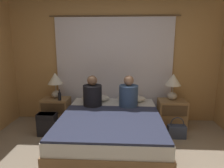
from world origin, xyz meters
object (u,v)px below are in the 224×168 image
(nightstand_right, at_px, (172,114))
(person_left_in_bed, at_px, (92,94))
(backpack_on_floor, at_px, (47,123))
(beer_bottle_on_left_stand, at_px, (60,96))
(lamp_left, at_px, (55,82))
(bed, at_px, (111,130))
(pillow_left, at_px, (96,98))
(nightstand_left, at_px, (56,112))
(person_right_in_bed, at_px, (129,95))
(handbag_on_floor, at_px, (177,131))
(lamp_right, at_px, (173,83))
(pillow_right, at_px, (131,98))

(nightstand_right, relative_size, person_left_in_bed, 0.95)
(backpack_on_floor, bearing_deg, beer_bottle_on_left_stand, 69.36)
(lamp_left, bearing_deg, beer_bottle_on_left_stand, -52.94)
(bed, bearing_deg, beer_bottle_on_left_stand, 150.40)
(pillow_left, bearing_deg, backpack_on_floor, -145.50)
(nightstand_left, relative_size, backpack_on_floor, 1.34)
(person_right_in_bed, bearing_deg, bed, -125.00)
(nightstand_left, height_order, handbag_on_floor, nightstand_left)
(nightstand_left, relative_size, person_right_in_bed, 0.94)
(person_right_in_bed, bearing_deg, lamp_right, 20.98)
(person_right_in_bed, bearing_deg, person_left_in_bed, 180.00)
(pillow_right, bearing_deg, beer_bottle_on_left_stand, -171.94)
(person_right_in_bed, height_order, handbag_on_floor, person_right_in_bed)
(pillow_right, bearing_deg, nightstand_right, -6.21)
(beer_bottle_on_left_stand, bearing_deg, pillow_right, 8.06)
(bed, bearing_deg, nightstand_left, 148.86)
(nightstand_left, height_order, person_left_in_bed, person_left_in_bed)
(nightstand_left, xyz_separation_m, person_right_in_bed, (1.42, -0.28, 0.44))
(person_left_in_bed, bearing_deg, bed, -48.96)
(lamp_right, relative_size, beer_bottle_on_left_stand, 2.37)
(lamp_left, relative_size, beer_bottle_on_left_stand, 2.37)
(pillow_left, relative_size, beer_bottle_on_left_stand, 2.62)
(nightstand_right, distance_m, handbag_on_floor, 0.46)
(lamp_right, height_order, handbag_on_floor, lamp_right)
(pillow_left, xyz_separation_m, backpack_on_floor, (-0.79, -0.55, -0.32))
(pillow_left, xyz_separation_m, person_right_in_bed, (0.64, -0.36, 0.17))
(lamp_right, bearing_deg, pillow_left, 178.63)
(lamp_left, relative_size, person_right_in_bed, 0.87)
(nightstand_left, distance_m, backpack_on_floor, 0.46)
(pillow_left, bearing_deg, beer_bottle_on_left_stand, -163.68)
(nightstand_right, xyz_separation_m, lamp_right, (0.00, 0.05, 0.60))
(nightstand_left, relative_size, person_left_in_bed, 0.95)
(lamp_right, height_order, backpack_on_floor, lamp_right)
(backpack_on_floor, height_order, handbag_on_floor, backpack_on_floor)
(pillow_left, bearing_deg, person_left_in_bed, -90.59)
(lamp_right, xyz_separation_m, pillow_right, (-0.78, 0.04, -0.32))
(nightstand_right, distance_m, beer_bottle_on_left_stand, 2.18)
(lamp_left, height_order, handbag_on_floor, lamp_left)
(bed, xyz_separation_m, beer_bottle_on_left_stand, (-1.01, 0.58, 0.39))
(bed, height_order, pillow_right, pillow_right)
(person_left_in_bed, height_order, beer_bottle_on_left_stand, person_left_in_bed)
(lamp_right, distance_m, pillow_left, 1.52)
(beer_bottle_on_left_stand, bearing_deg, pillow_left, 16.32)
(lamp_right, height_order, person_right_in_bed, person_right_in_bed)
(pillow_right, xyz_separation_m, beer_bottle_on_left_stand, (-1.37, -0.19, 0.08))
(bed, height_order, beer_bottle_on_left_stand, beer_bottle_on_left_stand)
(bed, distance_m, lamp_right, 1.49)
(bed, bearing_deg, handbag_on_floor, 12.73)
(nightstand_left, relative_size, pillow_left, 0.98)
(lamp_right, xyz_separation_m, beer_bottle_on_left_stand, (-2.15, -0.16, -0.24))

